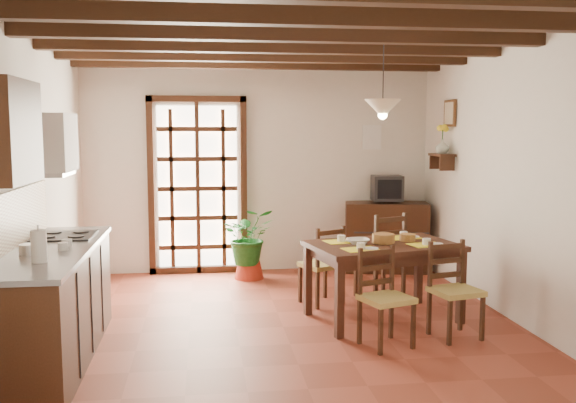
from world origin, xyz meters
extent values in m
plane|color=brown|center=(0.00, 0.00, 0.00)|extent=(5.00, 5.00, 0.00)
cube|color=silver|center=(0.00, 2.50, 1.40)|extent=(4.50, 0.02, 2.80)
cube|color=silver|center=(0.00, -2.50, 1.40)|extent=(4.50, 0.02, 2.80)
cube|color=silver|center=(-2.25, 0.00, 1.40)|extent=(0.02, 5.00, 2.80)
cube|color=silver|center=(2.25, 0.00, 1.40)|extent=(0.02, 5.00, 2.80)
cube|color=white|center=(0.00, 0.00, 2.80)|extent=(4.50, 5.00, 0.02)
cube|color=black|center=(0.00, -1.26, 2.69)|extent=(4.50, 0.14, 0.20)
cube|color=black|center=(0.00, -0.42, 2.69)|extent=(4.50, 0.14, 0.20)
cube|color=black|center=(0.00, 0.42, 2.69)|extent=(4.50, 0.14, 0.20)
cube|color=black|center=(0.00, 1.26, 2.69)|extent=(4.50, 0.14, 0.20)
cube|color=black|center=(0.00, 2.10, 2.69)|extent=(4.50, 0.14, 0.20)
cube|color=white|center=(-0.80, 2.49, 1.10)|extent=(1.01, 0.02, 2.11)
cube|color=black|center=(-0.80, 2.44, 2.24)|extent=(1.26, 0.10, 0.08)
cube|color=black|center=(-1.39, 2.44, 1.10)|extent=(0.08, 0.10, 2.28)
cube|color=black|center=(-0.21, 2.44, 1.10)|extent=(0.08, 0.10, 2.28)
cube|color=black|center=(-0.80, 2.42, 1.10)|extent=(1.01, 0.03, 2.02)
cube|color=black|center=(-1.95, -0.60, 0.44)|extent=(0.60, 2.20, 0.88)
cube|color=slate|center=(-1.95, -0.60, 0.90)|extent=(0.64, 2.25, 0.04)
cube|color=tan|center=(-2.23, -0.60, 1.13)|extent=(0.02, 2.20, 0.50)
cube|color=black|center=(-2.08, -1.30, 1.85)|extent=(0.35, 0.80, 0.70)
cube|color=white|center=(-2.05, -0.05, 1.75)|extent=(0.38, 0.60, 0.50)
cube|color=silver|center=(-2.05, -0.05, 1.48)|extent=(0.32, 0.55, 0.04)
cube|color=black|center=(-1.95, -0.05, 0.93)|extent=(0.50, 0.55, 0.02)
cylinder|color=white|center=(-1.90, -1.15, 1.03)|extent=(0.11, 0.11, 0.24)
cylinder|color=silver|center=(-2.05, -0.85, 0.95)|extent=(0.14, 0.14, 0.10)
cube|color=#371B12|center=(1.00, 0.13, 0.73)|extent=(1.55, 1.16, 0.05)
cube|color=#371B12|center=(1.00, 0.13, 0.66)|extent=(1.39, 1.05, 0.10)
cube|color=#371B12|center=(1.54, 0.64, 0.35)|extent=(0.08, 0.08, 0.71)
cube|color=#371B12|center=(0.30, 0.38, 0.35)|extent=(0.08, 0.08, 0.71)
cube|color=#371B12|center=(1.70, -0.12, 0.35)|extent=(0.08, 0.08, 0.71)
cube|color=#371B12|center=(0.46, -0.38, 0.35)|extent=(0.08, 0.08, 0.71)
cube|color=#AB9649|center=(0.81, -0.65, 0.42)|extent=(0.49, 0.48, 0.05)
cube|color=black|center=(0.76, -0.50, 0.63)|extent=(0.38, 0.16, 0.43)
cube|color=black|center=(0.81, -0.65, 0.21)|extent=(0.47, 0.46, 0.42)
cube|color=#AB9649|center=(1.49, -0.51, 0.42)|extent=(0.47, 0.46, 0.05)
cube|color=black|center=(1.46, -0.35, 0.64)|extent=(0.39, 0.12, 0.43)
cube|color=black|center=(1.49, -0.51, 0.21)|extent=(0.45, 0.43, 0.42)
cube|color=#AB9649|center=(0.51, 0.77, 0.42)|extent=(0.52, 0.51, 0.05)
cube|color=black|center=(0.58, 0.63, 0.63)|extent=(0.37, 0.20, 0.43)
cube|color=black|center=(0.51, 0.77, 0.21)|extent=(0.49, 0.48, 0.42)
cube|color=#AB9649|center=(1.19, 0.91, 0.47)|extent=(0.57, 0.56, 0.05)
cube|color=black|center=(1.26, 0.75, 0.72)|extent=(0.43, 0.20, 0.49)
cube|color=black|center=(1.19, 0.91, 0.24)|extent=(0.54, 0.53, 0.47)
cube|color=yellow|center=(0.65, -0.09, 0.75)|extent=(0.32, 0.24, 0.01)
cube|color=yellow|center=(1.35, -0.09, 0.75)|extent=(0.32, 0.24, 0.01)
cube|color=yellow|center=(0.65, 0.35, 0.75)|extent=(0.32, 0.24, 0.01)
cube|color=yellow|center=(1.35, 0.35, 0.75)|extent=(0.32, 0.24, 0.01)
cylinder|color=olive|center=(1.00, 0.13, 0.80)|extent=(0.22, 0.22, 0.09)
imported|color=white|center=(0.75, 0.13, 0.78)|extent=(0.22, 0.22, 0.05)
cube|color=black|center=(1.65, 2.23, 0.45)|extent=(1.14, 0.68, 0.91)
cube|color=black|center=(1.65, 2.23, 1.10)|extent=(0.41, 0.38, 0.33)
cube|color=black|center=(1.65, 2.05, 1.10)|extent=(0.31, 0.05, 0.24)
cube|color=white|center=(1.50, 2.48, 1.75)|extent=(0.25, 0.03, 0.32)
cone|color=maroon|center=(-0.18, 2.02, 0.11)|extent=(0.37, 0.37, 0.23)
imported|color=#144C19|center=(-0.18, 2.02, 0.57)|extent=(1.76, 1.55, 1.84)
cube|color=black|center=(2.14, 1.60, 1.55)|extent=(0.20, 0.42, 0.03)
cube|color=black|center=(2.14, 1.43, 1.46)|extent=(0.18, 0.03, 0.18)
cube|color=black|center=(2.14, 1.77, 1.46)|extent=(0.18, 0.03, 0.18)
imported|color=#B2BFB2|center=(2.14, 1.60, 1.65)|extent=(0.15, 0.15, 0.15)
sphere|color=yellow|center=(2.14, 1.60, 1.86)|extent=(0.14, 0.14, 0.14)
cylinder|color=#144C19|center=(2.14, 1.60, 1.71)|extent=(0.01, 0.01, 0.28)
cube|color=brown|center=(2.23, 1.60, 2.05)|extent=(0.03, 0.32, 0.32)
cube|color=#C3B292|center=(2.21, 1.60, 2.05)|extent=(0.01, 0.26, 0.26)
cylinder|color=black|center=(1.00, 0.23, 2.45)|extent=(0.01, 0.01, 0.70)
cone|color=beige|center=(1.00, 0.23, 2.08)|extent=(0.36, 0.36, 0.14)
sphere|color=#FFD88C|center=(1.00, 0.23, 2.00)|extent=(0.09, 0.09, 0.09)
camera|label=1|loc=(-0.73, -5.85, 1.87)|focal=40.00mm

